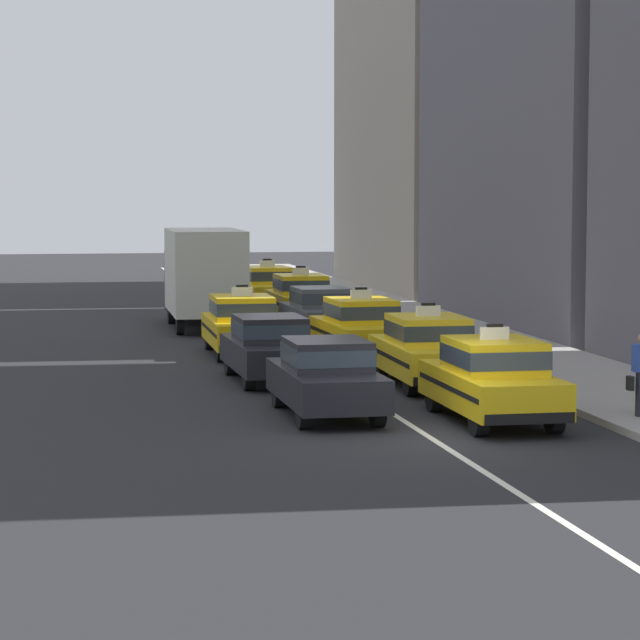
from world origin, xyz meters
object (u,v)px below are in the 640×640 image
at_px(sedan_left_second, 269,346).
at_px(taxi_right_nearest, 493,378).
at_px(box_truck_left_fourth, 203,274).
at_px(taxi_right_third, 360,327).
at_px(taxi_right_fifth, 300,297).
at_px(taxi_right_sixth, 267,287).
at_px(sedan_left_nearest, 326,375).
at_px(taxi_right_second, 427,349).
at_px(fire_hydrant, 537,366).
at_px(sedan_right_fourth, 320,311).
at_px(taxi_left_third, 242,324).

bearing_deg(sedan_left_second, taxi_right_nearest, -63.92).
xyz_separation_m(box_truck_left_fourth, taxi_right_nearest, (3.38, -20.87, -0.90)).
distance_m(taxi_right_third, taxi_right_fifth, 11.12).
xyz_separation_m(taxi_right_nearest, taxi_right_sixth, (-0.22, 27.42, 0.00)).
xyz_separation_m(sedan_left_nearest, taxi_right_second, (3.17, 4.02, 0.03)).
bearing_deg(fire_hydrant, sedan_right_fourth, 102.08).
height_order(box_truck_left_fourth, taxi_right_second, box_truck_left_fourth).
distance_m(box_truck_left_fourth, taxi_right_third, 10.50).
relative_size(taxi_right_nearest, taxi_right_second, 1.00).
bearing_deg(box_truck_left_fourth, taxi_right_fifth, 17.97).
height_order(taxi_left_third, sedan_right_fourth, taxi_left_third).
distance_m(taxi_right_third, fire_hydrant, 7.17).
bearing_deg(sedan_left_nearest, taxi_right_sixth, 83.79).
relative_size(sedan_left_second, sedan_right_fourth, 1.00).
xyz_separation_m(taxi_right_fifth, taxi_right_sixth, (-0.32, 5.42, 0.00)).
height_order(sedan_left_nearest, taxi_right_second, taxi_right_second).
bearing_deg(sedan_left_nearest, taxi_right_third, 73.62).
height_order(sedan_left_nearest, taxi_right_third, taxi_right_third).
distance_m(sedan_left_second, taxi_right_sixth, 20.80).
xyz_separation_m(taxi_left_third, taxi_right_sixth, (3.01, 14.92, 0.00)).
relative_size(taxi_left_third, taxi_right_nearest, 1.00).
bearing_deg(taxi_right_nearest, taxi_right_second, 88.86).
bearing_deg(taxi_right_fifth, box_truck_left_fourth, -162.03).
bearing_deg(taxi_right_third, fire_hydrant, -68.06).
bearing_deg(taxi_left_third, box_truck_left_fourth, 90.95).
bearing_deg(box_truck_left_fourth, taxi_right_sixth, 64.29).
bearing_deg(taxi_left_third, sedan_left_nearest, -89.10).
distance_m(taxi_right_second, fire_hydrant, 2.58).
xyz_separation_m(taxi_right_sixth, fire_hydrant, (2.65, -23.17, -0.33)).
relative_size(taxi_right_fifth, taxi_right_sixth, 0.99).
distance_m(taxi_right_nearest, sedan_right_fourth, 16.65).
height_order(taxi_left_third, taxi_right_second, same).
distance_m(sedan_left_nearest, box_truck_left_fourth, 19.58).
xyz_separation_m(sedan_left_nearest, taxi_left_third, (-0.18, 11.19, 0.03)).
bearing_deg(taxi_left_third, taxi_right_third, -28.41).
bearing_deg(taxi_right_second, fire_hydrant, -25.05).
height_order(box_truck_left_fourth, fire_hydrant, box_truck_left_fourth).
bearing_deg(box_truck_left_fourth, fire_hydrant, -70.76).
xyz_separation_m(sedan_left_nearest, taxi_right_third, (2.81, 9.57, 0.03)).
xyz_separation_m(box_truck_left_fourth, taxi_right_fifth, (3.48, 1.13, -0.90)).
xyz_separation_m(sedan_right_fourth, taxi_right_sixth, (0.01, 10.77, 0.03)).
bearing_deg(sedan_left_nearest, taxi_right_fifth, 81.31).
relative_size(box_truck_left_fourth, taxi_right_second, 1.53).
bearing_deg(box_truck_left_fourth, taxi_right_second, -77.37).
height_order(sedan_left_nearest, taxi_right_sixth, taxi_right_sixth).
relative_size(taxi_right_second, taxi_right_fifth, 1.01).
bearing_deg(fire_hydrant, taxi_right_sixth, 96.52).
relative_size(sedan_left_nearest, sedan_left_second, 1.00).
relative_size(sedan_right_fourth, fire_hydrant, 5.96).
height_order(sedan_left_nearest, fire_hydrant, sedan_left_nearest).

